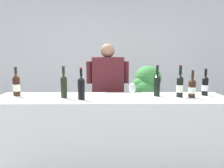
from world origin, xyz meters
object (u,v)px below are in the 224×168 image
Objects in this scene: wine_bottle_3 at (192,88)px; wine_bottle_4 at (64,85)px; wine_bottle_2 at (16,85)px; potted_shrub at (144,91)px; wine_bottle_0 at (180,86)px; wine_glass at (132,89)px; person_server at (108,102)px; wine_bottle_1 at (81,87)px; wine_bottle_6 at (157,84)px; wine_bottle_5 at (205,86)px.

wine_bottle_4 is (-1.42, 0.01, 0.03)m from wine_bottle_3.
wine_bottle_3 is 0.87× the size of wine_bottle_4.
potted_shrub is at bearing 36.62° from wine_bottle_2.
wine_bottle_3 is at bearing -13.71° from wine_bottle_0.
wine_glass is (1.31, -0.28, 0.00)m from wine_bottle_2.
wine_glass is at bearing -103.08° from potted_shrub.
wine_bottle_4 is 0.87m from person_server.
wine_bottle_4 is at bearing -126.37° from person_server.
wine_bottle_0 is 1.08m from person_server.
wine_bottle_1 reaches higher than wine_bottle_2.
wine_bottle_6 is (1.62, -0.03, 0.01)m from wine_bottle_2.
wine_bottle_4 is 1.89× the size of wine_glass.
wine_bottle_3 is 1.19m from person_server.
wine_bottle_0 is 1.29m from wine_bottle_4.
wine_bottle_6 is at bearing -1.21° from wine_bottle_2.
wine_bottle_3 is at bearing 12.72° from wine_glass.
wine_glass is (-0.31, -0.24, -0.01)m from wine_bottle_6.
wine_bottle_1 is at bearing -167.63° from wine_bottle_6.
wine_bottle_2 is 1.34m from wine_glass.
wine_bottle_3 is 1.42m from wine_bottle_4.
potted_shrub is (0.61, 0.70, 0.03)m from person_server.
wine_bottle_5 is 0.25× the size of potted_shrub.
wine_glass is at bearing -141.63° from wine_bottle_6.
wine_bottle_1 is 0.21× the size of person_server.
potted_shrub is at bearing 50.97° from wine_bottle_4.
wine_bottle_5 is 1.30m from person_server.
wine_bottle_6 is 0.39m from wine_glass.
wine_bottle_3 is 0.38m from wine_bottle_6.
wine_bottle_0 is at bearing 166.29° from wine_bottle_3.
wine_bottle_2 is at bearing 168.03° from wine_glass.
wine_bottle_4 is 0.28× the size of potted_shrub.
wine_bottle_2 is (-0.77, 0.22, -0.01)m from wine_bottle_1.
wine_bottle_2 is at bearing 178.79° from wine_bottle_6.
wine_bottle_3 is 0.70m from wine_glass.
wine_bottle_1 is 0.81m from wine_bottle_2.
wine_bottle_6 reaches higher than wine_bottle_3.
wine_bottle_1 is at bearing -27.31° from wine_bottle_4.
wine_bottle_1 is at bearing 173.72° from wine_glass.
wine_bottle_4 reaches higher than wine_glass.
person_server is at bearing 107.86° from wine_glass.
wine_bottle_6 reaches higher than wine_bottle_4.
wine_bottle_5 reaches higher than wine_bottle_3.
wine_bottle_1 is 0.96× the size of wine_bottle_6.
wine_bottle_1 is 0.27× the size of potted_shrub.
wine_bottle_1 reaches higher than wine_bottle_3.
wine_bottle_3 is 0.97× the size of wine_bottle_5.
wine_bottle_4 is at bearing -179.16° from wine_bottle_0.
wine_bottle_6 reaches higher than potted_shrub.
person_server is at bearing 154.81° from wine_bottle_5.
wine_bottle_0 reaches higher than wine_bottle_1.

